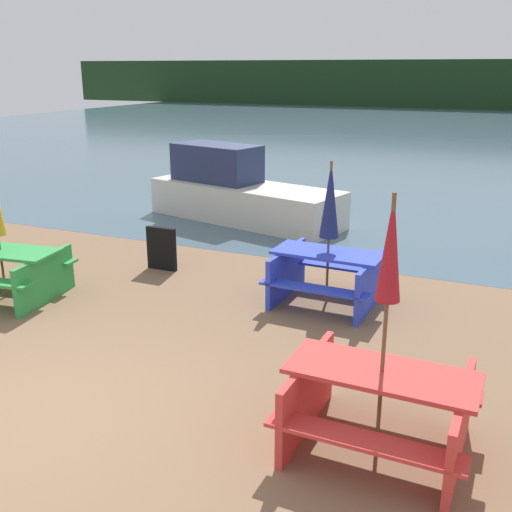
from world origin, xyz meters
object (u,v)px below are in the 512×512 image
object	(u,v)px
picnic_table_red	(380,403)
picnic_table_blue	(327,273)
boat	(238,193)
umbrella_crimson	(390,253)
picnic_table_green	(2,268)
signboard	(162,249)
umbrella_navy	(330,201)

from	to	relation	value
picnic_table_red	picnic_table_blue	xyz separation A→B (m)	(-1.50, 3.26, -0.01)
picnic_table_red	boat	xyz separation A→B (m)	(-4.91, 7.39, 0.14)
picnic_table_blue	umbrella_crimson	bearing A→B (deg)	-65.28
picnic_table_green	signboard	distance (m)	2.56
picnic_table_green	boat	size ratio (longest dim) A/B	0.39
picnic_table_blue	signboard	size ratio (longest dim) A/B	2.17
umbrella_navy	picnic_table_green	bearing A→B (deg)	-159.09
picnic_table_red	umbrella_crimson	bearing A→B (deg)	180.00
picnic_table_green	picnic_table_blue	world-z (taller)	picnic_table_blue
boat	umbrella_crimson	bearing A→B (deg)	-42.68
boat	signboard	size ratio (longest dim) A/B	6.44
boat	picnic_table_red	bearing A→B (deg)	-42.68
picnic_table_green	umbrella_crimson	distance (m)	6.41
boat	signboard	world-z (taller)	boat
picnic_table_blue	picnic_table_red	bearing A→B (deg)	-65.28
umbrella_navy	signboard	world-z (taller)	umbrella_navy
picnic_table_red	umbrella_crimson	world-z (taller)	umbrella_crimson
picnic_table_blue	signboard	world-z (taller)	picnic_table_blue
picnic_table_red	signboard	world-z (taller)	picnic_table_red
picnic_table_red	umbrella_navy	xyz separation A→B (m)	(-1.50, 3.26, 1.08)
picnic_table_red	umbrella_navy	distance (m)	3.74
picnic_table_blue	umbrella_crimson	world-z (taller)	umbrella_crimson
umbrella_navy	boat	bearing A→B (deg)	129.50
umbrella_navy	boat	world-z (taller)	umbrella_navy
umbrella_crimson	signboard	bearing A→B (deg)	141.86
boat	picnic_table_blue	bearing A→B (deg)	-36.76
signboard	umbrella_crimson	bearing A→B (deg)	-38.14
picnic_table_red	umbrella_navy	size ratio (longest dim) A/B	0.80
boat	picnic_table_green	bearing A→B (deg)	-87.44
picnic_table_green	signboard	world-z (taller)	picnic_table_green
umbrella_navy	signboard	xyz separation A→B (m)	(-3.07, 0.33, -1.18)
picnic_table_blue	signboard	distance (m)	3.09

